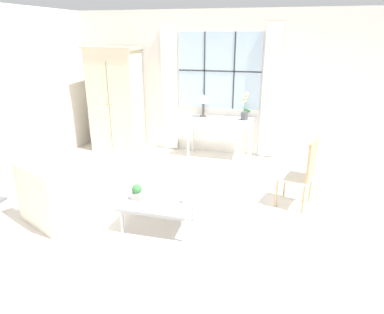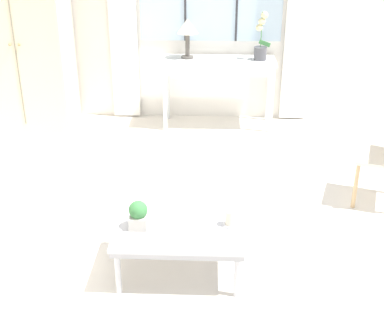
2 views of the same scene
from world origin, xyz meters
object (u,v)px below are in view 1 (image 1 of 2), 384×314
at_px(table_lamp, 203,100).
at_px(armchair_upholstered, 64,199).
at_px(armoire, 116,100).
at_px(coffee_table, 158,204).
at_px(side_chair_wooden, 303,170).
at_px(potted_plant_small, 137,192).
at_px(console_table, 220,123).
at_px(potted_orchid, 245,110).
at_px(pillar_candle, 186,199).

distance_m(table_lamp, armchair_upholstered, 3.33).
relative_size(armoire, coffee_table, 2.39).
relative_size(side_chair_wooden, potted_plant_small, 5.00).
distance_m(console_table, potted_orchid, 0.55).
bearing_deg(armoire, potted_orchid, 1.71).
distance_m(potted_orchid, side_chair_wooden, 2.13).
xyz_separation_m(side_chair_wooden, pillar_candle, (-1.43, -1.02, -0.13)).
xyz_separation_m(console_table, armchair_upholstered, (-1.60, -2.91, -0.44)).
relative_size(potted_orchid, armchair_upholstered, 0.45).
distance_m(side_chair_wooden, potted_plant_small, 2.32).
xyz_separation_m(potted_plant_small, pillar_candle, (0.63, 0.05, -0.05)).
bearing_deg(potted_orchid, armoire, -178.29).
xyz_separation_m(armchair_upholstered, pillar_candle, (1.68, 0.11, 0.16)).
bearing_deg(potted_orchid, armchair_upholstered, -125.19).
relative_size(console_table, potted_plant_small, 6.37).
xyz_separation_m(console_table, potted_plant_small, (-0.55, -2.86, -0.23)).
height_order(armoire, potted_plant_small, armoire).
height_order(armoire, table_lamp, armoire).
bearing_deg(potted_plant_small, table_lamp, 86.24).
bearing_deg(coffee_table, side_chair_wooden, 30.60).
bearing_deg(pillar_candle, armoire, 129.53).
bearing_deg(armoire, side_chair_wooden, -25.02).
xyz_separation_m(armoire, side_chair_wooden, (3.69, -1.72, -0.51)).
xyz_separation_m(side_chair_wooden, potted_plant_small, (-2.06, -1.07, -0.08)).
height_order(potted_orchid, side_chair_wooden, potted_orchid).
relative_size(armoire, pillar_candle, 16.40).
distance_m(console_table, table_lamp, 0.56).
height_order(armoire, coffee_table, armoire).
xyz_separation_m(potted_orchid, coffee_table, (-0.74, -2.86, -0.65)).
bearing_deg(console_table, potted_orchid, 1.85).
bearing_deg(side_chair_wooden, potted_plant_small, -152.54).
height_order(console_table, table_lamp, table_lamp).
bearing_deg(table_lamp, console_table, -8.69).
xyz_separation_m(armoire, coffee_table, (1.91, -2.78, -0.74)).
xyz_separation_m(armoire, console_table, (2.18, 0.06, -0.37)).
height_order(table_lamp, coffee_table, table_lamp).
bearing_deg(coffee_table, armchair_upholstered, -176.91).
relative_size(armchair_upholstered, potted_plant_small, 5.86).
bearing_deg(pillar_candle, potted_orchid, 82.17).
xyz_separation_m(side_chair_wooden, coffee_table, (-1.78, -1.05, -0.23)).
relative_size(console_table, side_chair_wooden, 1.28).
bearing_deg(console_table, pillar_candle, -88.38).
bearing_deg(console_table, armchair_upholstered, -118.75).
xyz_separation_m(table_lamp, coffee_table, (0.09, -2.90, -0.80)).
xyz_separation_m(coffee_table, pillar_candle, (0.35, 0.04, 0.10)).
height_order(table_lamp, pillar_candle, table_lamp).
relative_size(armchair_upholstered, side_chair_wooden, 1.17).
bearing_deg(side_chair_wooden, armchair_upholstered, -160.10).
xyz_separation_m(table_lamp, side_chair_wooden, (1.87, -1.84, -0.57)).
height_order(side_chair_wooden, coffee_table, side_chair_wooden).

